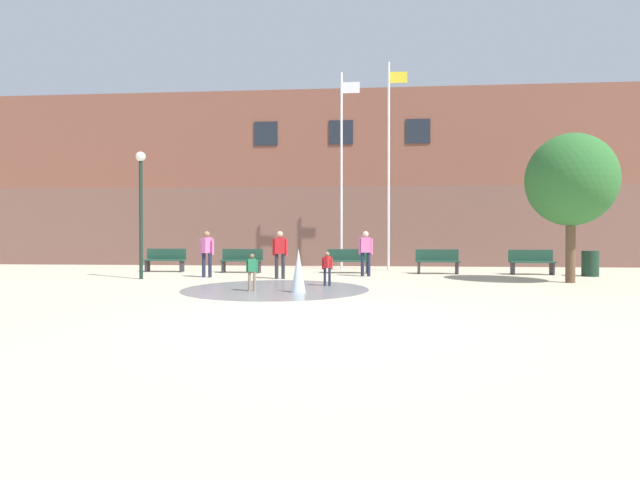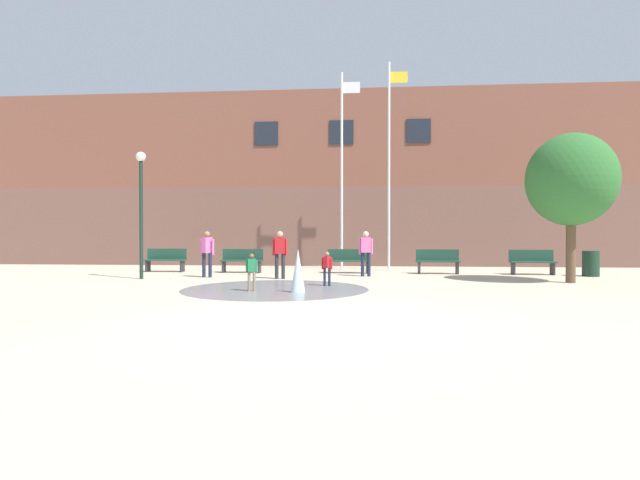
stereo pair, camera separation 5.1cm
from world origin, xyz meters
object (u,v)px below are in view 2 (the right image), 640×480
Objects in this scene: flagpole_right at (390,160)px; street_tree_near_building at (571,180)px; adult_watching at (207,250)px; adult_in_red at (280,251)px; adult_near_bench at (366,250)px; park_bench_left_of_flagpoles at (242,260)px; park_bench_far_right at (532,262)px; child_running at (327,266)px; child_with_pink_shirt at (252,269)px; trash_can at (591,264)px; lamp_post_left_lane at (141,197)px; park_bench_near_trashcan at (438,261)px; flagpole_left at (342,165)px; park_bench_under_right_flagpole at (348,260)px; park_bench_far_left at (166,260)px.

street_tree_near_building is at bearing -42.19° from flagpole_right.
adult_in_red is at bearing 107.92° from adult_watching.
flagpole_right reaches higher than adult_in_red.
adult_in_red and adult_near_bench have the same top height.
park_bench_left_of_flagpoles and park_bench_far_right have the same top height.
adult_watching is at bearing 175.51° from street_tree_near_building.
park_bench_far_right is at bearing -35.19° from child_running.
child_with_pink_shirt is 12.20m from trash_can.
lamp_post_left_lane is (-13.55, -2.86, 2.25)m from park_bench_far_right.
child_with_pink_shirt is 0.22× the size of street_tree_near_building.
park_bench_near_trashcan is 8.46m from adult_watching.
child_with_pink_shirt is at bearing 150.45° from child_running.
adult_in_red is 5.74m from flagpole_left.
park_bench_left_of_flagpoles is 1.01× the size of adult_near_bench.
child_running is at bearing -147.81° from park_bench_far_right.
child_running is at bearing -56.65° from adult_in_red.
child_running is (1.72, -2.10, -0.35)m from adult_in_red.
park_bench_far_right is 6.74m from flagpole_right.
flagpole_right is at bearing 67.82° from adult_near_bench.
adult_in_red reaches higher than park_bench_far_right.
adult_in_red is at bearing 4.89° from lamp_post_left_lane.
park_bench_under_right_flagpole is (4.09, 0.12, 0.00)m from park_bench_left_of_flagpoles.
park_bench_under_right_flagpole is at bearing 16.74° from child_running.
park_bench_far_right is 1.62× the size of child_with_pink_shirt.
adult_near_bench is at bearing 3.67° from child_running.
park_bench_far_left is 0.38× the size of lamp_post_left_lane.
flagpole_right reaches higher than adult_near_bench.
street_tree_near_building is at bearing -124.51° from trash_can.
child_with_pink_shirt reaches higher than park_bench_far_left.
street_tree_near_building is (6.90, -3.17, 2.67)m from park_bench_under_right_flagpole.
child_running is (-7.24, -4.56, 0.10)m from park_bench_far_right.
lamp_post_left_lane reaches higher than park_bench_under_right_flagpole.
park_bench_far_right is at bearing -14.05° from flagpole_left.
adult_watching is at bearing -43.99° from park_bench_far_left.
park_bench_left_of_flagpoles is 11.72m from street_tree_near_building.
adult_near_bench reaches higher than trash_can.
park_bench_left_of_flagpoles is 2.29m from adult_watching.
park_bench_far_right is at bearing -0.99° from park_bench_far_left.
adult_in_red is 6.74m from flagpole_right.
adult_in_red is 3.58m from child_with_pink_shirt.
flagpole_left is (3.81, 1.72, 3.84)m from park_bench_left_of_flagpoles.
adult_near_bench is at bearing -65.00° from park_bench_under_right_flagpole.
flagpole_left is 8.14m from lamp_post_left_lane.
flagpole_left is at bearing 59.60° from adult_in_red.
park_bench_near_trashcan is 4.68m from flagpole_right.
park_bench_far_left and park_bench_under_right_flagpole have the same top height.
child_with_pink_shirt is at bearing -35.54° from lamp_post_left_lane.
adult_watching is (-4.81, -2.25, 0.45)m from park_bench_under_right_flagpole.
park_bench_left_of_flagpoles is 1.78× the size of trash_can.
child_with_pink_shirt is at bearing -146.58° from park_bench_far_right.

